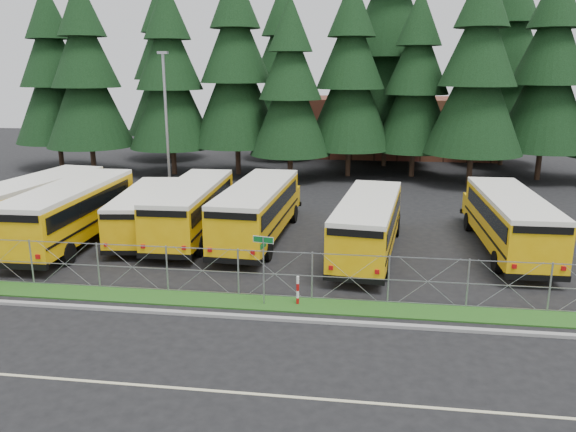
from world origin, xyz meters
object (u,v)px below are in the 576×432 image
(bus_2, at_px, (147,213))
(street_sign, at_px, (263,256))
(striped_bollard, at_px, (298,291))
(light_standard, at_px, (166,120))
(bus_east, at_px, (508,223))
(bus_3, at_px, (194,210))
(bus_0, at_px, (37,206))
(bus_4, at_px, (259,212))
(bus_1, at_px, (76,213))
(bus_6, at_px, (369,226))

(bus_2, xyz_separation_m, street_sign, (8.09, -8.49, 0.75))
(street_sign, bearing_deg, bus_2, 133.61)
(street_sign, distance_m, striped_bollard, 1.95)
(light_standard, bearing_deg, striped_bollard, -57.49)
(bus_east, bearing_deg, striped_bollard, -140.71)
(light_standard, bearing_deg, bus_3, -63.56)
(bus_0, xyz_separation_m, bus_3, (8.77, 0.70, -0.07))
(bus_0, xyz_separation_m, light_standard, (4.07, 10.15, 3.95))
(bus_4, height_order, bus_east, bus_4)
(bus_4, xyz_separation_m, striped_bollard, (3.12, -8.49, -0.93))
(bus_2, xyz_separation_m, bus_4, (6.28, 0.17, 0.24))
(bus_1, bearing_deg, bus_east, 2.47)
(bus_6, distance_m, bus_east, 7.07)
(bus_3, height_order, striped_bollard, bus_3)
(bus_1, relative_size, light_standard, 1.19)
(bus_4, xyz_separation_m, light_standard, (-8.38, 9.55, 3.97))
(bus_1, relative_size, striped_bollard, 10.03)
(bus_0, relative_size, bus_east, 1.04)
(bus_2, distance_m, bus_3, 2.62)
(striped_bollard, bearing_deg, bus_1, 152.27)
(bus_0, relative_size, street_sign, 4.23)
(striped_bollard, bearing_deg, bus_3, 128.37)
(bus_1, relative_size, bus_2, 1.23)
(bus_east, xyz_separation_m, street_sign, (-10.96, -8.26, 0.54))
(bus_0, bearing_deg, bus_6, 3.28)
(bus_3, relative_size, striped_bollard, 9.45)
(bus_6, relative_size, street_sign, 3.96)
(bus_0, relative_size, bus_1, 0.99)
(bus_0, height_order, street_sign, bus_0)
(bus_3, relative_size, bus_6, 1.02)
(striped_bollard, bearing_deg, bus_0, 153.13)
(bus_1, distance_m, bus_6, 15.37)
(street_sign, bearing_deg, bus_6, 59.47)
(bus_2, relative_size, bus_east, 0.86)
(bus_4, distance_m, light_standard, 13.31)
(bus_1, distance_m, bus_2, 3.67)
(bus_3, height_order, bus_east, bus_east)
(bus_east, xyz_separation_m, striped_bollard, (-9.65, -8.09, -0.90))
(bus_1, bearing_deg, light_standard, 83.00)
(bus_east, bearing_deg, bus_1, -177.01)
(bus_0, height_order, striped_bollard, bus_0)
(bus_0, height_order, bus_3, bus_0)
(bus_4, bearing_deg, light_standard, 134.15)
(street_sign, bearing_deg, bus_4, 101.79)
(bus_3, distance_m, striped_bollard, 10.99)
(light_standard, bearing_deg, street_sign, -60.78)
(bus_0, bearing_deg, bus_2, 11.11)
(street_sign, height_order, striped_bollard, street_sign)
(bus_1, xyz_separation_m, bus_east, (22.30, 1.44, -0.08))
(bus_3, relative_size, bus_east, 0.99)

